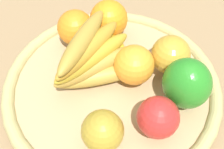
# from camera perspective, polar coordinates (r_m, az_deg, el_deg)

# --- Properties ---
(ground_plane) EXTENTS (2.40, 2.40, 0.00)m
(ground_plane) POSITION_cam_1_polar(r_m,az_deg,el_deg) (0.59, 0.00, -3.19)
(ground_plane) COLOR #90724F
(ground_plane) RESTS_ON ground
(basket) EXTENTS (0.43, 0.43, 0.03)m
(basket) POSITION_cam_1_polar(r_m,az_deg,el_deg) (0.58, 0.00, -2.27)
(basket) COLOR tan
(basket) RESTS_ON ground_plane
(banana_bunch) EXTENTS (0.17, 0.18, 0.09)m
(banana_bunch) POSITION_cam_1_polar(r_m,az_deg,el_deg) (0.54, -3.91, 3.14)
(banana_bunch) COLOR #B2943B
(banana_bunch) RESTS_ON basket
(orange_1) EXTENTS (0.09, 0.09, 0.08)m
(orange_1) POSITION_cam_1_polar(r_m,az_deg,el_deg) (0.63, -0.28, 10.75)
(orange_1) COLOR orange
(orange_1) RESTS_ON basket
(bell_pepper) EXTENTS (0.12, 0.12, 0.10)m
(bell_pepper) POSITION_cam_1_polar(r_m,az_deg,el_deg) (0.52, 14.30, -1.72)
(bell_pepper) COLOR #268222
(bell_pepper) RESTS_ON basket
(apple_0) EXTENTS (0.10, 0.10, 0.07)m
(apple_0) POSITION_cam_1_polar(r_m,az_deg,el_deg) (0.49, 8.94, -8.23)
(apple_0) COLOR red
(apple_0) RESTS_ON basket
(orange_0) EXTENTS (0.09, 0.09, 0.08)m
(orange_0) POSITION_cam_1_polar(r_m,az_deg,el_deg) (0.62, -7.11, 9.01)
(orange_0) COLOR orange
(orange_0) RESTS_ON basket
(apple_1) EXTENTS (0.09, 0.09, 0.08)m
(apple_1) POSITION_cam_1_polar(r_m,az_deg,el_deg) (0.57, 11.29, 3.77)
(apple_1) COLOR gold
(apple_1) RESTS_ON basket
(lemon_0) EXTENTS (0.07, 0.08, 0.05)m
(lemon_0) POSITION_cam_1_polar(r_m,az_deg,el_deg) (0.60, -0.58, 5.58)
(lemon_0) COLOR yellow
(lemon_0) RESTS_ON basket
(orange_2) EXTENTS (0.08, 0.08, 0.08)m
(orange_2) POSITION_cam_1_polar(r_m,az_deg,el_deg) (0.54, 4.32, 1.86)
(orange_2) COLOR orange
(orange_2) RESTS_ON basket
(apple_2) EXTENTS (0.08, 0.08, 0.07)m
(apple_2) POSITION_cam_1_polar(r_m,az_deg,el_deg) (0.47, -1.85, -10.92)
(apple_2) COLOR #A88B2B
(apple_2) RESTS_ON basket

